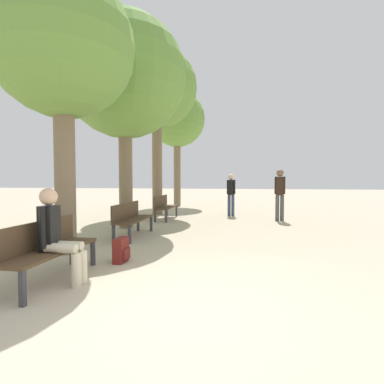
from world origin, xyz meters
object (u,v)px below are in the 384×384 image
(bench_row_0, at_px, (46,246))
(tree_row_2, at_px, (157,89))
(pedestrian_near, at_px, (231,192))
(pedestrian_mid, at_px, (280,192))
(bench_row_1, at_px, (131,217))
(tree_row_1, at_px, (125,78))
(bench_row_2, at_px, (164,205))
(tree_row_0, at_px, (63,48))
(backpack, at_px, (121,250))
(tree_row_3, at_px, (177,120))
(person_seated, at_px, (57,233))

(bench_row_0, bearing_deg, tree_row_2, 94.59)
(pedestrian_near, height_order, pedestrian_mid, pedestrian_mid)
(bench_row_1, height_order, tree_row_2, tree_row_2)
(pedestrian_near, bearing_deg, tree_row_1, -132.28)
(bench_row_2, height_order, tree_row_0, tree_row_0)
(bench_row_1, distance_m, backpack, 2.30)
(bench_row_1, xyz_separation_m, tree_row_0, (-0.63, -1.76, 3.35))
(bench_row_1, xyz_separation_m, bench_row_2, (0.00, 3.25, 0.00))
(pedestrian_mid, bearing_deg, backpack, -120.71)
(tree_row_3, bearing_deg, pedestrian_near, -53.24)
(bench_row_2, bearing_deg, tree_row_2, 114.82)
(bench_row_2, bearing_deg, tree_row_0, -97.19)
(person_seated, height_order, pedestrian_near, pedestrian_near)
(tree_row_2, height_order, person_seated, tree_row_2)
(bench_row_0, xyz_separation_m, bench_row_2, (0.00, 6.49, 0.00))
(backpack, bearing_deg, tree_row_3, 96.90)
(bench_row_0, bearing_deg, tree_row_0, 113.00)
(person_seated, height_order, pedestrian_mid, pedestrian_mid)
(tree_row_2, relative_size, pedestrian_near, 4.11)
(bench_row_2, relative_size, backpack, 4.11)
(bench_row_2, relative_size, tree_row_1, 0.28)
(person_seated, bearing_deg, tree_row_2, 96.16)
(tree_row_3, distance_m, pedestrian_near, 6.07)
(person_seated, bearing_deg, bench_row_0, 160.21)
(bench_row_0, height_order, bench_row_1, same)
(bench_row_2, bearing_deg, bench_row_0, -90.00)
(tree_row_1, relative_size, pedestrian_mid, 3.51)
(backpack, bearing_deg, pedestrian_near, 76.16)
(tree_row_1, distance_m, pedestrian_mid, 6.04)
(tree_row_0, relative_size, pedestrian_mid, 3.01)
(person_seated, xyz_separation_m, pedestrian_mid, (3.73, 6.71, 0.31))
(bench_row_0, relative_size, bench_row_1, 1.00)
(tree_row_0, distance_m, tree_row_1, 3.08)
(tree_row_0, height_order, person_seated, tree_row_0)
(bench_row_1, bearing_deg, tree_row_1, 116.24)
(tree_row_1, xyz_separation_m, tree_row_3, (0.00, 7.15, 0.18))
(bench_row_1, relative_size, tree_row_2, 0.26)
(pedestrian_mid, bearing_deg, tree_row_1, -155.44)
(bench_row_0, distance_m, tree_row_0, 3.72)
(tree_row_3, height_order, backpack, tree_row_3)
(tree_row_0, height_order, tree_row_1, tree_row_1)
(bench_row_1, height_order, tree_row_1, tree_row_1)
(bench_row_1, bearing_deg, bench_row_0, -90.00)
(tree_row_1, bearing_deg, tree_row_2, 90.00)
(bench_row_2, relative_size, tree_row_0, 0.32)
(person_seated, relative_size, pedestrian_mid, 0.74)
(tree_row_2, height_order, backpack, tree_row_2)
(person_seated, distance_m, backpack, 1.31)
(bench_row_0, distance_m, pedestrian_mid, 7.73)
(tree_row_0, xyz_separation_m, backpack, (1.28, -0.43, -3.64))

